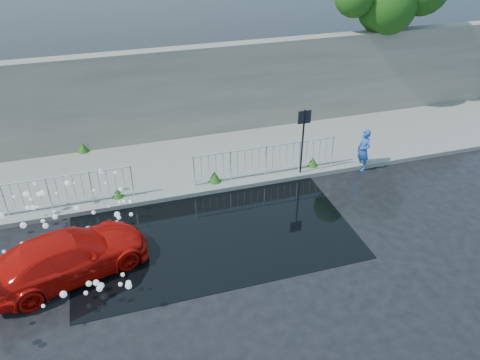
# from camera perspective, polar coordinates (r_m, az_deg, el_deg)

# --- Properties ---
(ground) EXTENTS (90.00, 90.00, 0.00)m
(ground) POSITION_cam_1_polar(r_m,az_deg,el_deg) (13.03, -4.51, -9.14)
(ground) COLOR black
(ground) RESTS_ON ground
(pavement) EXTENTS (30.00, 4.00, 0.15)m
(pavement) POSITION_cam_1_polar(r_m,az_deg,el_deg) (17.04, -8.35, 1.73)
(pavement) COLOR slate
(pavement) RESTS_ON ground
(curb) EXTENTS (30.00, 0.25, 0.16)m
(curb) POSITION_cam_1_polar(r_m,az_deg,el_deg) (15.35, -7.07, -1.83)
(curb) COLOR slate
(curb) RESTS_ON ground
(retaining_wall) EXTENTS (30.00, 0.60, 3.50)m
(retaining_wall) POSITION_cam_1_polar(r_m,az_deg,el_deg) (18.23, -10.00, 10.03)
(retaining_wall) COLOR #635D54
(retaining_wall) RESTS_ON pavement
(puddle) EXTENTS (8.00, 5.00, 0.01)m
(puddle) POSITION_cam_1_polar(r_m,az_deg,el_deg) (13.86, -3.43, -6.15)
(puddle) COLOR black
(puddle) RESTS_ON ground
(sign_post) EXTENTS (0.45, 0.06, 2.50)m
(sign_post) POSITION_cam_1_polar(r_m,az_deg,el_deg) (15.70, 7.73, 5.86)
(sign_post) COLOR black
(sign_post) RESTS_ON ground
(railing_left) EXTENTS (5.05, 0.05, 1.10)m
(railing_left) POSITION_cam_1_polar(r_m,az_deg,el_deg) (15.32, -22.32, -1.40)
(railing_left) COLOR silver
(railing_left) RESTS_ON pavement
(railing_right) EXTENTS (5.05, 0.05, 1.10)m
(railing_right) POSITION_cam_1_polar(r_m,az_deg,el_deg) (15.94, 3.16, 2.53)
(railing_right) COLOR silver
(railing_right) RESTS_ON pavement
(weeds) EXTENTS (12.17, 3.93, 0.39)m
(weeds) POSITION_cam_1_polar(r_m,az_deg,el_deg) (16.41, -9.07, 1.42)
(weeds) COLOR #134111
(weeds) RESTS_ON pavement
(water_spray) EXTENTS (3.68, 5.82, 1.04)m
(water_spray) POSITION_cam_1_polar(r_m,az_deg,el_deg) (13.61, -20.37, -5.59)
(water_spray) COLOR white
(water_spray) RESTS_ON ground
(red_car) EXTENTS (4.42, 2.86, 1.19)m
(red_car) POSITION_cam_1_polar(r_m,az_deg,el_deg) (12.84, -20.23, -8.68)
(red_car) COLOR #BB0C07
(red_car) RESTS_ON ground
(person) EXTENTS (0.43, 0.60, 1.53)m
(person) POSITION_cam_1_polar(r_m,az_deg,el_deg) (17.01, 14.84, 3.56)
(person) COLOR #234FAF
(person) RESTS_ON ground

